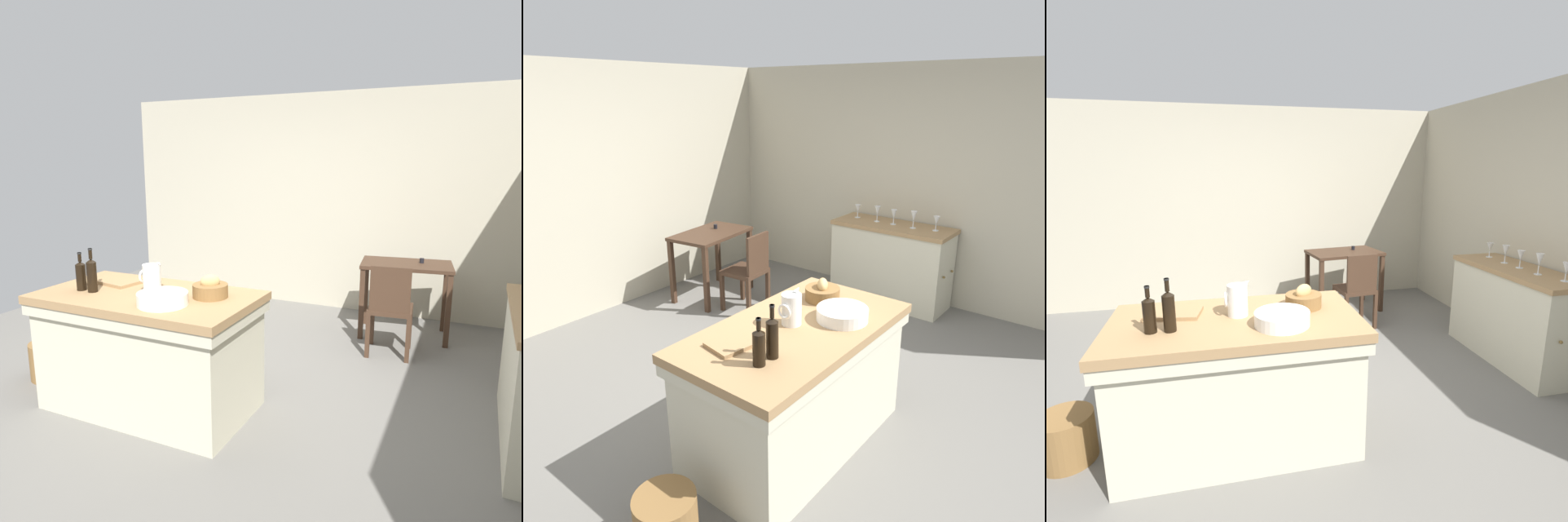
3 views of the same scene
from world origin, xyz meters
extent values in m
plane|color=#66635E|center=(0.00, 0.00, 0.00)|extent=(6.76, 6.76, 0.00)
cube|color=#B2AA93|center=(0.00, 2.60, 1.30)|extent=(5.32, 0.12, 2.60)
cube|color=#99754C|center=(-0.36, -0.44, 0.85)|extent=(1.58, 0.87, 0.06)
cube|color=beige|center=(-0.36, -0.44, 0.78)|extent=(1.56, 0.85, 0.08)
cube|color=beige|center=(-0.36, -0.44, 0.41)|extent=(1.50, 0.79, 0.82)
cube|color=#3D281C|center=(1.13, 1.89, 0.76)|extent=(0.96, 0.67, 0.04)
cube|color=#3D281C|center=(0.75, 1.60, 0.37)|extent=(0.06, 0.06, 0.74)
cube|color=#3D281C|center=(1.57, 1.70, 0.37)|extent=(0.06, 0.06, 0.74)
cube|color=#3D281C|center=(0.68, 2.08, 0.37)|extent=(0.06, 0.06, 0.74)
cube|color=#3D281C|center=(1.50, 2.19, 0.37)|extent=(0.06, 0.06, 0.74)
cylinder|color=black|center=(1.27, 1.96, 0.80)|extent=(0.04, 0.04, 0.05)
cube|color=#3D281C|center=(1.08, 1.33, 0.44)|extent=(0.43, 0.43, 0.04)
cube|color=#3D281C|center=(1.09, 1.15, 0.67)|extent=(0.36, 0.06, 0.42)
cube|color=#3D281C|center=(1.24, 1.53, 0.21)|extent=(0.04, 0.04, 0.42)
cube|color=#3D281C|center=(0.88, 1.50, 0.21)|extent=(0.04, 0.04, 0.42)
cube|color=#3D281C|center=(1.27, 1.17, 0.21)|extent=(0.04, 0.04, 0.42)
cube|color=#3D281C|center=(0.91, 1.14, 0.21)|extent=(0.04, 0.04, 0.42)
cylinder|color=white|center=(-0.35, -0.39, 0.98)|extent=(0.13, 0.13, 0.21)
cone|color=white|center=(-0.29, -0.39, 1.09)|extent=(0.07, 0.04, 0.06)
torus|color=white|center=(-0.42, -0.39, 0.99)|extent=(0.02, 0.10, 0.10)
cylinder|color=white|center=(-0.09, -0.62, 0.92)|extent=(0.34, 0.34, 0.08)
cylinder|color=brown|center=(0.10, -0.33, 0.92)|extent=(0.25, 0.25, 0.09)
ellipsoid|color=tan|center=(0.10, -0.33, 0.99)|extent=(0.15, 0.14, 0.10)
cube|color=#99754C|center=(-0.76, -0.30, 0.89)|extent=(0.37, 0.27, 0.02)
cylinder|color=black|center=(-0.75, -0.56, 0.99)|extent=(0.07, 0.07, 0.22)
cone|color=black|center=(-0.75, -0.56, 1.11)|extent=(0.07, 0.07, 0.03)
cylinder|color=black|center=(-0.75, -0.56, 1.16)|extent=(0.03, 0.03, 0.08)
cylinder|color=black|center=(-0.75, -0.56, 1.19)|extent=(0.03, 0.03, 0.01)
cylinder|color=black|center=(-0.86, -0.56, 0.97)|extent=(0.07, 0.07, 0.19)
cone|color=black|center=(-0.86, -0.56, 1.08)|extent=(0.07, 0.07, 0.02)
cylinder|color=black|center=(-0.86, -0.56, 1.13)|extent=(0.03, 0.03, 0.07)
cylinder|color=black|center=(-0.86, -0.56, 1.15)|extent=(0.03, 0.03, 0.01)
cylinder|color=brown|center=(-1.44, -0.40, 0.16)|extent=(0.33, 0.33, 0.31)
camera|label=1|loc=(1.77, -3.12, 1.82)|focal=33.03mm
camera|label=2|loc=(-2.64, -2.13, 2.29)|focal=33.96mm
camera|label=3|loc=(-0.45, -2.87, 1.80)|focal=27.40mm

